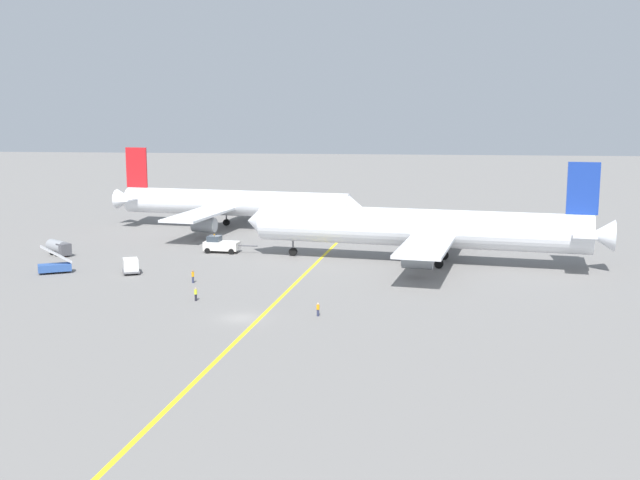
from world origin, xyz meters
TOP-DOWN VIEW (x-y plane):
  - ground_plane at (0.00, 0.00)m, footprint 600.00×600.00m
  - taxiway_stripe at (2.88, 10.00)m, footprint 10.55×119.62m
  - airliner_at_gate_left at (-15.16, 63.34)m, footprint 50.32×43.41m
  - airliner_being_pushed at (20.49, 33.87)m, footprint 55.26×40.29m
  - pushback_tug at (-11.61, 38.70)m, footprint 8.87×3.30m
  - gse_container_dolly_flat at (-20.43, 21.34)m, footprint 3.31×3.82m
  - gse_stair_truck_yellow at (-31.28, 20.58)m, footprint 4.92×3.85m
  - gse_fuel_bowser_stubby at (-36.42, 33.26)m, footprint 5.04×4.46m
  - ground_crew_ramp_agent_by_cones at (-7.17, 7.12)m, footprint 0.36×0.50m
  - ground_crew_marshaller_foreground at (8.42, 1.75)m, footprint 0.36×0.36m
  - ground_crew_wing_walker_right at (-10.14, 16.60)m, footprint 0.36×0.36m

SIDE VIEW (x-z plane):
  - ground_plane at x=0.00m, z-range 0.00..0.00m
  - taxiway_stripe at x=2.88m, z-range 0.00..0.01m
  - ground_crew_marshaller_foreground at x=8.42m, z-range 0.02..1.57m
  - ground_crew_ramp_agent_by_cones at x=-7.17m, z-range 0.03..1.67m
  - ground_crew_wing_walker_right at x=-10.14m, z-range 0.04..1.77m
  - gse_stair_truck_yellow at x=-31.28m, z-range -1.00..3.05m
  - gse_container_dolly_flat at x=-20.43m, z-range 0.10..2.25m
  - pushback_tug at x=-11.61m, z-range -0.23..2.78m
  - gse_fuel_bowser_stubby at x=-36.42m, z-range 0.13..2.53m
  - airliner_at_gate_left at x=-15.16m, z-range -2.76..12.55m
  - airliner_being_pushed at x=20.49m, z-range -2.57..13.06m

